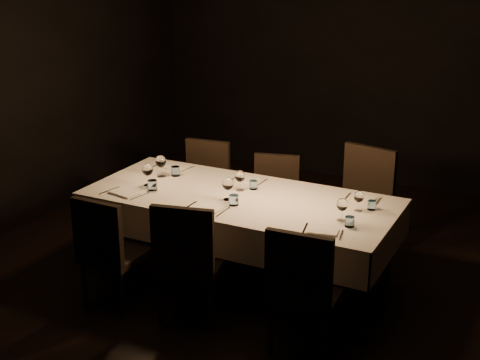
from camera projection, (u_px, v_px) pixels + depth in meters
The scene contains 14 objects.
room at pixel (240, 107), 5.17m from camera, with size 5.01×6.01×3.01m.
dining_table at pixel (240, 205), 5.44m from camera, with size 2.52×1.12×0.76m.
chair_near_left at pixel (108, 247), 5.09m from camera, with size 0.45×0.45×0.92m.
place_setting_near_left at pixel (142, 180), 5.55m from camera, with size 0.37×0.42×0.20m.
chair_near_center at pixel (188, 257), 4.87m from camera, with size 0.55×0.55×0.96m.
place_setting_near_center at pixel (223, 195), 5.22m from camera, with size 0.34×0.41×0.19m.
chair_near_right at pixel (303, 286), 4.47m from camera, with size 0.48×0.48×0.95m.
place_setting_near_right at pixel (338, 217), 4.82m from camera, with size 0.33×0.40×0.18m.
chair_far_left at pixel (204, 184), 6.43m from camera, with size 0.49×0.49×0.92m.
place_setting_far_left at pixel (168, 165), 5.92m from camera, with size 0.37×0.41×0.20m.
chair_far_center at pixel (275, 197), 6.16m from camera, with size 0.51×0.51×0.87m.
place_setting_far_center at pixel (246, 179), 5.60m from camera, with size 0.31×0.40×0.17m.
chair_far_right at pixel (361, 201), 5.87m from camera, with size 0.58×0.58×1.03m.
place_setting_far_right at pixel (363, 199), 5.16m from camera, with size 0.29×0.39×0.16m.
Camera 1 is at (2.29, -4.52, 2.67)m, focal length 50.00 mm.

